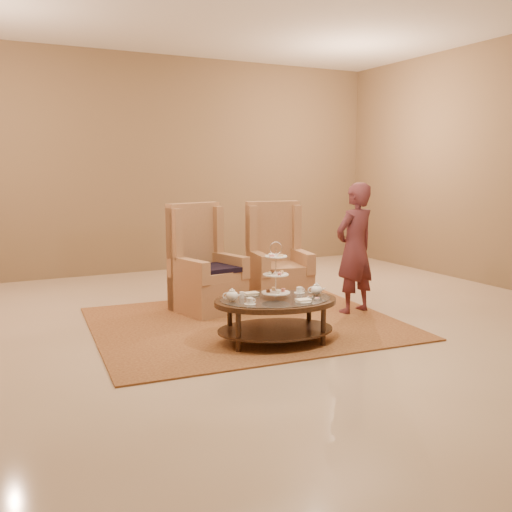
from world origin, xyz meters
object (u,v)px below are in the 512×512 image
tea_table (276,307)px  person (355,249)px  armchair_right (277,269)px  armchair_left (204,275)px

tea_table → person: 1.58m
tea_table → person: bearing=37.7°
armchair_right → person: person is taller
tea_table → armchair_right: size_ratio=1.06×
tea_table → person: size_ratio=0.89×
armchair_right → person: (0.55, -0.88, 0.34)m
armchair_left → armchair_right: armchair_left is taller
person → armchair_left: bearing=-41.1°
tea_table → armchair_left: 1.52m
tea_table → armchair_left: (-0.16, 1.51, 0.07)m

